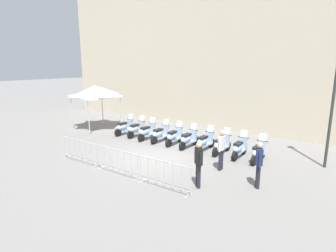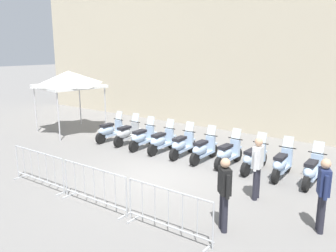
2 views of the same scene
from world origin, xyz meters
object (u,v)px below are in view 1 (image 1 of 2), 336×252
motorcycle_2 (147,132)px  motorcycle_6 (204,142)px  motorcycle_1 (136,129)px  motorcycle_3 (160,134)px  canopy_tent (95,91)px  motorcycle_8 (239,148)px  barrier_segment_1 (117,162)px  barrier_segment_0 (80,151)px  motorcycle_0 (124,127)px  barrier_segment_2 (164,175)px  officer_near_row_end (221,148)px  officer_mid_plaza (198,162)px  officer_by_barriers (259,162)px  motorcycle_9 (258,152)px  street_lamp (336,82)px  motorcycle_5 (188,139)px  motorcycle_7 (221,145)px  motorcycle_4 (174,137)px

motorcycle_2 → motorcycle_6: 3.75m
motorcycle_1 → motorcycle_3: size_ratio=0.99×
motorcycle_6 → canopy_tent: 8.61m
motorcycle_2 → motorcycle_8: bearing=12.2°
motorcycle_6 → barrier_segment_1: size_ratio=0.77×
barrier_segment_0 → motorcycle_0: bearing=122.3°
motorcycle_6 → motorcycle_2: bearing=-167.2°
barrier_segment_2 → officer_near_row_end: 3.06m
motorcycle_8 → officer_mid_plaza: bearing=-78.4°
motorcycle_0 → motorcycle_1: 0.95m
motorcycle_6 → officer_by_barriers: size_ratio=1.00×
officer_near_row_end → officer_mid_plaza: (0.46, -2.01, 0.00)m
motorcycle_3 → officer_mid_plaza: officer_mid_plaza is taller
motorcycle_6 → canopy_tent: bearing=-169.4°
motorcycle_9 → officer_mid_plaza: 4.07m
motorcycle_9 → officer_near_row_end: (-0.59, -2.03, 0.53)m
motorcycle_3 → motorcycle_6: size_ratio=1.00×
motorcycle_9 → street_lamp: size_ratio=0.28×
officer_mid_plaza → canopy_tent: canopy_tent is taller
motorcycle_0 → motorcycle_1: same height
motorcycle_2 → street_lamp: (8.80, 2.83, 3.24)m
barrier_segment_0 → officer_by_barriers: (6.93, 3.50, 0.45)m
motorcycle_5 → motorcycle_8: 2.82m
motorcycle_3 → motorcycle_7: 3.75m
barrier_segment_1 → canopy_tent: 8.77m
motorcycle_2 → street_lamp: size_ratio=0.28×
motorcycle_4 → motorcycle_5: size_ratio=0.99×
motorcycle_0 → barrier_segment_2: 8.18m
motorcycle_9 → canopy_tent: bearing=-169.7°
motorcycle_0 → officer_near_row_end: bearing=-3.2°
motorcycle_3 → barrier_segment_1: bearing=-62.3°
barrier_segment_0 → officer_near_row_end: size_ratio=1.30×
street_lamp → officer_mid_plaza: street_lamp is taller
motorcycle_8 → barrier_segment_0: (-4.60, -5.86, 0.07)m
motorcycle_7 → motorcycle_9: bearing=8.9°
motorcycle_5 → officer_mid_plaza: size_ratio=0.99×
barrier_segment_2 → street_lamp: size_ratio=0.36×
street_lamp → motorcycle_1: bearing=-163.5°
motorcycle_9 → officer_mid_plaza: size_ratio=0.99×
motorcycle_9 → canopy_tent: size_ratio=0.59×
motorcycle_7 → canopy_tent: canopy_tent is taller
motorcycle_2 → motorcycle_8: size_ratio=1.00×
motorcycle_8 → barrier_segment_2: motorcycle_8 is taller
motorcycle_8 → motorcycle_6: bearing=-169.0°
motorcycle_1 → motorcycle_8: size_ratio=1.00×
motorcycle_8 → motorcycle_7: bearing=-169.1°
motorcycle_3 → canopy_tent: 5.92m
motorcycle_1 → motorcycle_8: bearing=10.9°
officer_near_row_end → officer_mid_plaza: same height
barrier_segment_0 → street_lamp: 11.35m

